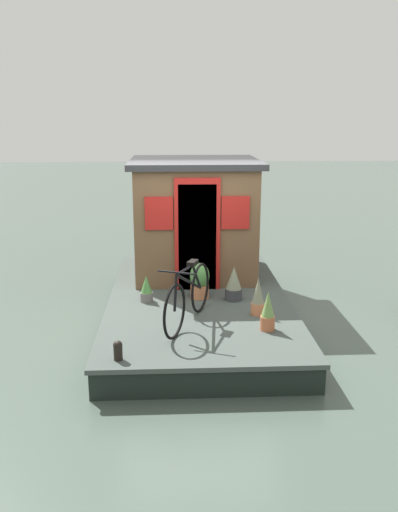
{
  "coord_description": "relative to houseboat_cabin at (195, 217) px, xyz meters",
  "views": [
    {
      "loc": [
        -7.8,
        0.37,
        3.12
      ],
      "look_at": [
        -0.2,
        0.0,
        1.11
      ],
      "focal_mm": 37.14,
      "sensor_mm": 36.0,
      "label": 1
    }
  ],
  "objects": [
    {
      "name": "potted_plant_ivy",
      "position": [
        -2.15,
        -0.8,
        -0.75
      ],
      "size": [
        0.2,
        0.2,
        0.54
      ],
      "color": "#C6754C",
      "rests_on": "houseboat_deck"
    },
    {
      "name": "potted_plant_succulent",
      "position": [
        -1.39,
        -0.02,
        -0.74
      ],
      "size": [
        0.3,
        0.3,
        0.55
      ],
      "color": "#C6754C",
      "rests_on": "houseboat_deck"
    },
    {
      "name": "houseboat_cabin",
      "position": [
        0.0,
        0.0,
        0.0
      ],
      "size": [
        2.14,
        2.2,
        2.0
      ],
      "color": "brown",
      "rests_on": "houseboat_deck"
    },
    {
      "name": "bicycle",
      "position": [
        -2.44,
        0.19,
        -0.62
      ],
      "size": [
        1.59,
        0.72,
        0.85
      ],
      "color": "black",
      "rests_on": "houseboat_deck"
    },
    {
      "name": "ground_plane",
      "position": [
        -1.32,
        0.0,
        -1.41
      ],
      "size": [
        60.0,
        60.0,
        0.0
      ],
      "primitive_type": "plane",
      "color": "#47564C"
    },
    {
      "name": "houseboat_deck",
      "position": [
        -1.32,
        0.0,
        -1.21
      ],
      "size": [
        4.87,
        2.75,
        0.41
      ],
      "color": "#424C47",
      "rests_on": "ground_plane"
    },
    {
      "name": "potted_plant_fern",
      "position": [
        -2.7,
        -0.84,
        -0.76
      ],
      "size": [
        0.19,
        0.19,
        0.53
      ],
      "color": "#B2603D",
      "rests_on": "houseboat_deck"
    },
    {
      "name": "potted_plant_rosemary",
      "position": [
        -1.52,
        0.79,
        -0.82
      ],
      "size": [
        0.19,
        0.19,
        0.4
      ],
      "color": "slate",
      "rests_on": "houseboat_deck"
    },
    {
      "name": "mooring_bollard",
      "position": [
        -3.5,
        1.03,
        -0.88
      ],
      "size": [
        0.11,
        0.11,
        0.24
      ],
      "color": "black",
      "rests_on": "houseboat_deck"
    },
    {
      "name": "potted_plant_lavender",
      "position": [
        -1.51,
        -0.53,
        -0.76
      ],
      "size": [
        0.26,
        0.26,
        0.52
      ],
      "color": "#38383D",
      "rests_on": "houseboat_deck"
    }
  ]
}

